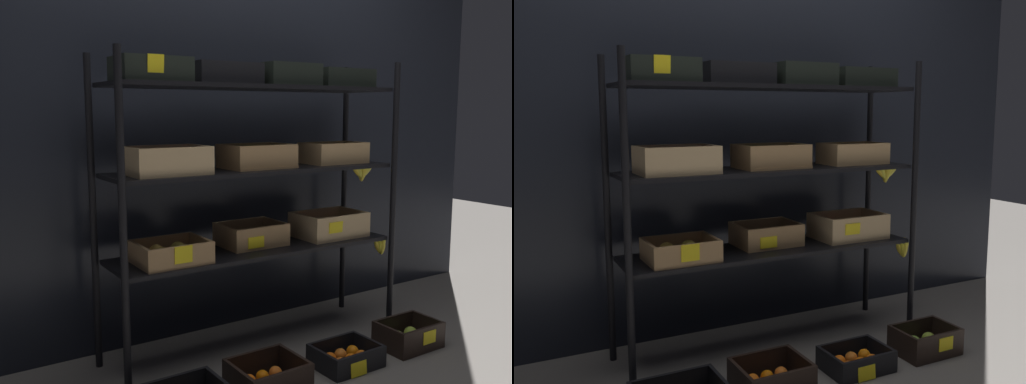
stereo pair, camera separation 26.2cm
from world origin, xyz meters
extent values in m
plane|color=#605B56|center=(0.00, 0.00, 0.00)|extent=(10.00, 10.00, 0.00)
cube|color=black|center=(0.00, 0.40, 1.35)|extent=(3.92, 0.12, 2.70)
cylinder|color=black|center=(-0.76, -0.20, 0.73)|extent=(0.03, 0.03, 1.46)
cylinder|color=black|center=(0.76, -0.20, 0.73)|extent=(0.03, 0.03, 1.46)
cylinder|color=black|center=(-0.76, 0.20, 0.73)|extent=(0.03, 0.03, 1.46)
cylinder|color=black|center=(0.76, 0.20, 0.73)|extent=(0.03, 0.03, 1.46)
cube|color=black|center=(0.00, 0.00, 0.51)|extent=(1.49, 0.37, 0.02)
cube|color=black|center=(0.00, 0.00, 0.92)|extent=(1.49, 0.37, 0.02)
cube|color=black|center=(0.00, 0.00, 1.32)|extent=(1.49, 0.37, 0.02)
cube|color=#A87F51|center=(-0.48, -0.04, 0.53)|extent=(0.32, 0.25, 0.01)
cube|color=#A87F51|center=(-0.48, -0.15, 0.58)|extent=(0.32, 0.02, 0.09)
cube|color=#A87F51|center=(-0.48, 0.08, 0.58)|extent=(0.32, 0.02, 0.09)
cube|color=#A87F51|center=(-0.64, -0.04, 0.58)|extent=(0.02, 0.22, 0.09)
cube|color=#A87F51|center=(-0.33, -0.04, 0.58)|extent=(0.02, 0.22, 0.09)
sphere|color=gold|center=(-0.54, -0.07, 0.57)|extent=(0.07, 0.07, 0.07)
sphere|color=#DABC52|center=(-0.43, -0.07, 0.57)|extent=(0.07, 0.07, 0.07)
sphere|color=gold|center=(-0.54, 0.00, 0.57)|extent=(0.07, 0.07, 0.07)
sphere|color=gold|center=(-0.43, 0.00, 0.57)|extent=(0.07, 0.07, 0.07)
cube|color=yellow|center=(-0.48, -0.16, 0.59)|extent=(0.08, 0.01, 0.08)
cube|color=#A87F51|center=(0.01, 0.06, 0.53)|extent=(0.32, 0.25, 0.01)
cube|color=#A87F51|center=(0.01, -0.06, 0.59)|extent=(0.32, 0.02, 0.10)
cube|color=#A87F51|center=(0.01, 0.17, 0.59)|extent=(0.32, 0.02, 0.10)
cube|color=#A87F51|center=(-0.14, 0.06, 0.59)|extent=(0.02, 0.21, 0.10)
cube|color=#A87F51|center=(0.16, 0.06, 0.59)|extent=(0.02, 0.21, 0.10)
ellipsoid|color=brown|center=(-0.08, 0.02, 0.57)|extent=(0.05, 0.05, 0.07)
ellipsoid|color=brown|center=(-0.02, 0.02, 0.57)|extent=(0.05, 0.05, 0.07)
ellipsoid|color=brown|center=(0.03, 0.01, 0.57)|extent=(0.05, 0.05, 0.07)
ellipsoid|color=brown|center=(0.09, 0.02, 0.57)|extent=(0.05, 0.05, 0.07)
ellipsoid|color=brown|center=(-0.08, 0.09, 0.57)|extent=(0.05, 0.05, 0.07)
ellipsoid|color=brown|center=(-0.02, 0.10, 0.57)|extent=(0.05, 0.05, 0.07)
ellipsoid|color=brown|center=(0.04, 0.09, 0.57)|extent=(0.05, 0.05, 0.07)
ellipsoid|color=brown|center=(0.10, 0.09, 0.57)|extent=(0.05, 0.05, 0.07)
cube|color=yellow|center=(-0.04, -0.07, 0.57)|extent=(0.09, 0.00, 0.06)
cube|color=tan|center=(0.48, 0.00, 0.53)|extent=(0.37, 0.26, 0.01)
cube|color=tan|center=(0.48, -0.12, 0.60)|extent=(0.37, 0.02, 0.12)
cube|color=tan|center=(0.48, 0.12, 0.60)|extent=(0.37, 0.02, 0.12)
cube|color=tan|center=(0.30, 0.00, 0.60)|extent=(0.02, 0.23, 0.12)
cube|color=tan|center=(0.66, 0.00, 0.60)|extent=(0.02, 0.23, 0.12)
sphere|color=orange|center=(0.37, -0.04, 0.56)|extent=(0.06, 0.06, 0.06)
sphere|color=orange|center=(0.44, -0.04, 0.56)|extent=(0.06, 0.06, 0.06)
sphere|color=orange|center=(0.51, -0.05, 0.56)|extent=(0.06, 0.06, 0.06)
sphere|color=orange|center=(0.58, -0.04, 0.56)|extent=(0.06, 0.06, 0.06)
sphere|color=orange|center=(0.37, 0.04, 0.56)|extent=(0.06, 0.06, 0.06)
sphere|color=orange|center=(0.44, 0.04, 0.56)|extent=(0.06, 0.06, 0.06)
sphere|color=orange|center=(0.51, 0.04, 0.56)|extent=(0.06, 0.06, 0.06)
sphere|color=orange|center=(0.59, 0.04, 0.56)|extent=(0.06, 0.06, 0.06)
cube|color=yellow|center=(0.42, -0.13, 0.60)|extent=(0.09, 0.01, 0.06)
cube|color=tan|center=(-0.49, -0.03, 0.93)|extent=(0.35, 0.24, 0.01)
cube|color=tan|center=(-0.49, -0.14, 1.00)|extent=(0.35, 0.02, 0.11)
cube|color=tan|center=(-0.49, 0.08, 1.00)|extent=(0.35, 0.02, 0.11)
cube|color=tan|center=(-0.66, -0.03, 1.00)|extent=(0.02, 0.20, 0.11)
cube|color=tan|center=(-0.32, -0.03, 1.00)|extent=(0.02, 0.20, 0.11)
sphere|color=#5D1C4A|center=(-0.60, -0.08, 0.96)|extent=(0.05, 0.05, 0.05)
sphere|color=#5C1951|center=(-0.55, -0.08, 0.96)|extent=(0.05, 0.05, 0.05)
sphere|color=#612F55|center=(-0.49, -0.08, 0.96)|extent=(0.05, 0.05, 0.05)
sphere|color=#552750|center=(-0.44, -0.09, 0.96)|extent=(0.05, 0.05, 0.05)
sphere|color=#572149|center=(-0.38, -0.08, 0.96)|extent=(0.05, 0.05, 0.05)
sphere|color=#662E57|center=(-0.60, -0.03, 0.96)|extent=(0.05, 0.05, 0.05)
sphere|color=#602959|center=(-0.55, -0.03, 0.96)|extent=(0.05, 0.05, 0.05)
sphere|color=#6B265C|center=(-0.49, -0.03, 0.96)|extent=(0.05, 0.05, 0.05)
sphere|color=#6C2F4C|center=(-0.44, -0.03, 0.96)|extent=(0.05, 0.05, 0.05)
sphere|color=#55255B|center=(-0.38, -0.03, 0.96)|extent=(0.05, 0.05, 0.05)
sphere|color=#6A184C|center=(-0.60, 0.02, 0.96)|extent=(0.05, 0.05, 0.05)
sphere|color=#5F2C49|center=(-0.55, 0.02, 0.96)|extent=(0.05, 0.05, 0.05)
sphere|color=#5C2551|center=(-0.49, 0.02, 0.96)|extent=(0.05, 0.05, 0.05)
sphere|color=#6B1D4D|center=(-0.43, 0.02, 0.96)|extent=(0.05, 0.05, 0.05)
sphere|color=#622849|center=(-0.38, 0.02, 0.96)|extent=(0.05, 0.05, 0.05)
cube|color=#A87F51|center=(0.01, 0.00, 0.93)|extent=(0.34, 0.24, 0.01)
cube|color=#A87F51|center=(0.01, -0.11, 0.99)|extent=(0.34, 0.02, 0.11)
cube|color=#A87F51|center=(0.01, 0.12, 0.99)|extent=(0.34, 0.02, 0.11)
cube|color=#A87F51|center=(-0.15, 0.00, 0.99)|extent=(0.02, 0.21, 0.11)
cube|color=#A87F51|center=(0.17, 0.00, 0.99)|extent=(0.02, 0.21, 0.11)
sphere|color=#8BBB3B|center=(-0.07, -0.03, 0.97)|extent=(0.07, 0.07, 0.07)
sphere|color=#8BBF32|center=(0.01, -0.03, 0.97)|extent=(0.07, 0.07, 0.07)
sphere|color=#84BB40|center=(0.08, -0.03, 0.97)|extent=(0.07, 0.07, 0.07)
sphere|color=#8DC339|center=(-0.07, 0.04, 0.97)|extent=(0.07, 0.07, 0.07)
sphere|color=#84BC39|center=(0.01, 0.04, 0.97)|extent=(0.07, 0.07, 0.07)
sphere|color=#87C645|center=(0.09, 0.04, 0.97)|extent=(0.07, 0.07, 0.07)
cube|color=tan|center=(0.50, -0.01, 0.93)|extent=(0.34, 0.21, 0.01)
cube|color=tan|center=(0.50, -0.10, 0.99)|extent=(0.34, 0.02, 0.10)
cube|color=tan|center=(0.50, 0.09, 0.99)|extent=(0.34, 0.02, 0.10)
cube|color=tan|center=(0.34, -0.01, 0.99)|extent=(0.02, 0.18, 0.10)
cube|color=tan|center=(0.66, -0.01, 0.99)|extent=(0.02, 0.18, 0.10)
ellipsoid|color=tan|center=(0.42, -0.03, 0.98)|extent=(0.07, 0.07, 0.09)
ellipsoid|color=tan|center=(0.49, -0.03, 0.98)|extent=(0.07, 0.07, 0.09)
ellipsoid|color=#A6B454|center=(0.57, -0.03, 0.98)|extent=(0.07, 0.07, 0.09)
ellipsoid|color=#BDB64E|center=(0.42, 0.02, 0.98)|extent=(0.07, 0.07, 0.09)
ellipsoid|color=tan|center=(0.50, 0.02, 0.98)|extent=(0.07, 0.07, 0.09)
ellipsoid|color=#AAC359|center=(0.58, 0.02, 0.98)|extent=(0.07, 0.07, 0.09)
cube|color=black|center=(-0.55, -0.03, 1.34)|extent=(0.31, 0.22, 0.01)
cube|color=black|center=(-0.55, -0.13, 1.39)|extent=(0.31, 0.02, 0.09)
cube|color=black|center=(-0.55, 0.08, 1.39)|extent=(0.31, 0.02, 0.09)
cube|color=black|center=(-0.70, -0.03, 1.39)|extent=(0.02, 0.19, 0.09)
cube|color=black|center=(-0.41, -0.03, 1.39)|extent=(0.02, 0.19, 0.09)
sphere|color=red|center=(-0.60, -0.05, 1.38)|extent=(0.07, 0.07, 0.07)
sphere|color=red|center=(-0.50, -0.06, 1.38)|extent=(0.07, 0.07, 0.07)
sphere|color=red|center=(-0.61, 0.01, 1.38)|extent=(0.07, 0.07, 0.07)
sphere|color=red|center=(-0.51, 0.00, 1.38)|extent=(0.07, 0.07, 0.07)
cube|color=yellow|center=(-0.58, -0.14, 1.40)|extent=(0.07, 0.01, 0.08)
cube|color=black|center=(-0.17, 0.03, 1.34)|extent=(0.33, 0.23, 0.01)
cube|color=black|center=(-0.17, -0.08, 1.39)|extent=(0.33, 0.02, 0.09)
cube|color=black|center=(-0.17, 0.13, 1.39)|extent=(0.33, 0.02, 0.09)
cube|color=black|center=(-0.33, 0.03, 1.39)|extent=(0.02, 0.19, 0.09)
cube|color=black|center=(-0.02, 0.03, 1.39)|extent=(0.02, 0.19, 0.09)
ellipsoid|color=yellow|center=(-0.25, -0.01, 1.38)|extent=(0.06, 0.06, 0.08)
ellipsoid|color=yellow|center=(-0.17, -0.01, 1.38)|extent=(0.06, 0.06, 0.08)
ellipsoid|color=yellow|center=(-0.10, -0.01, 1.38)|extent=(0.06, 0.06, 0.08)
ellipsoid|color=yellow|center=(-0.26, 0.06, 1.38)|extent=(0.06, 0.06, 0.08)
ellipsoid|color=yellow|center=(-0.17, 0.06, 1.38)|extent=(0.06, 0.06, 0.08)
ellipsoid|color=yellow|center=(-0.10, 0.06, 1.38)|extent=(0.06, 0.06, 0.08)
cube|color=black|center=(0.18, 0.01, 1.34)|extent=(0.30, 0.24, 0.01)
cube|color=black|center=(0.18, -0.10, 1.39)|extent=(0.30, 0.02, 0.10)
cube|color=black|center=(0.18, 0.12, 1.39)|extent=(0.30, 0.02, 0.10)
cube|color=black|center=(0.04, 0.01, 1.39)|extent=(0.02, 0.21, 0.10)
cube|color=black|center=(0.32, 0.01, 1.39)|extent=(0.02, 0.21, 0.10)
sphere|color=orange|center=(0.13, -0.02, 1.38)|extent=(0.07, 0.07, 0.07)
sphere|color=orange|center=(0.23, -0.03, 1.38)|extent=(0.07, 0.07, 0.07)
sphere|color=orange|center=(0.13, 0.04, 1.38)|extent=(0.07, 0.07, 0.07)
sphere|color=orange|center=(0.23, 0.04, 1.38)|extent=(0.07, 0.07, 0.07)
cube|color=black|center=(0.55, 0.03, 1.34)|extent=(0.34, 0.24, 0.01)
cube|color=black|center=(0.55, -0.08, 1.39)|extent=(0.34, 0.02, 0.09)
cube|color=black|center=(0.55, 0.15, 1.39)|extent=(0.34, 0.02, 0.09)
cube|color=black|center=(0.39, 0.03, 1.39)|extent=(0.02, 0.21, 0.09)
cube|color=black|center=(0.72, 0.03, 1.39)|extent=(0.02, 0.21, 0.09)
sphere|color=#D2BB53|center=(0.48, 0.00, 1.38)|extent=(0.07, 0.07, 0.07)
sphere|color=#DFC347|center=(0.55, 0.00, 1.38)|extent=(0.07, 0.07, 0.07)
sphere|color=#D7BF54|center=(0.63, 0.00, 1.38)|extent=(0.07, 0.07, 0.07)
sphere|color=gold|center=(0.47, 0.07, 1.38)|extent=(0.07, 0.07, 0.07)
sphere|color=#E1B254|center=(0.56, 0.07, 1.38)|extent=(0.07, 0.07, 0.07)
sphere|color=gold|center=(0.63, 0.07, 1.38)|extent=(0.07, 0.07, 0.07)
cylinder|color=brown|center=(0.80, -0.08, 0.49)|extent=(0.02, 0.02, 0.02)
ellipsoid|color=yellow|center=(0.79, -0.07, 0.44)|extent=(0.08, 0.03, 0.09)
ellipsoid|color=yellow|center=(0.80, -0.08, 0.44)|extent=(0.05, 0.03, 0.09)
ellipsoid|color=yellow|center=(0.81, -0.09, 0.44)|extent=(0.05, 0.03, 0.09)
ellipsoid|color=yellow|center=(0.82, -0.07, 0.44)|extent=(0.07, 0.03, 0.09)
cylinder|color=brown|center=(0.80, 0.09, 0.92)|extent=(0.02, 0.02, 0.02)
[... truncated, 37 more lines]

